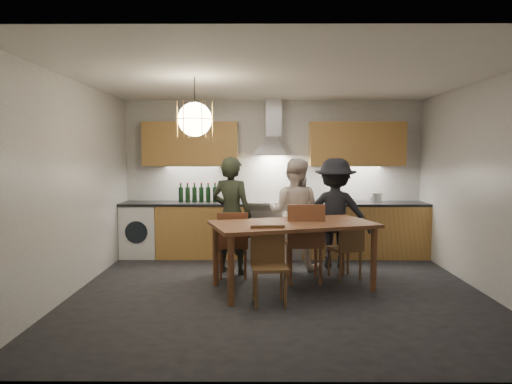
{
  "coord_description": "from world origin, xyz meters",
  "views": [
    {
      "loc": [
        -0.25,
        -5.52,
        1.69
      ],
      "look_at": [
        -0.28,
        0.4,
        1.2
      ],
      "focal_mm": 32.0,
      "sensor_mm": 36.0,
      "label": 1
    }
  ],
  "objects_px": {
    "person_right": "(335,213)",
    "stock_pot": "(375,198)",
    "person_left": "(232,215)",
    "wine_bottles": "(198,193)",
    "mixing_bowl": "(346,200)",
    "dining_table": "(293,230)",
    "chair_front": "(269,259)",
    "chair_back_left": "(233,240)",
    "person_mid": "(294,213)"
  },
  "relations": [
    {
      "from": "stock_pot",
      "to": "dining_table",
      "type": "bearing_deg",
      "value": -129.17
    },
    {
      "from": "chair_front",
      "to": "wine_bottles",
      "type": "bearing_deg",
      "value": 110.01
    },
    {
      "from": "dining_table",
      "to": "mixing_bowl",
      "type": "height_order",
      "value": "mixing_bowl"
    },
    {
      "from": "dining_table",
      "to": "mixing_bowl",
      "type": "xyz_separation_m",
      "value": [
        1.0,
        1.82,
        0.2
      ]
    },
    {
      "from": "person_mid",
      "to": "wine_bottles",
      "type": "bearing_deg",
      "value": -7.59
    },
    {
      "from": "dining_table",
      "to": "chair_front",
      "type": "xyz_separation_m",
      "value": [
        -0.32,
        -0.54,
        -0.24
      ]
    },
    {
      "from": "chair_front",
      "to": "person_left",
      "type": "relative_size",
      "value": 0.53
    },
    {
      "from": "person_right",
      "to": "stock_pot",
      "type": "distance_m",
      "value": 1.09
    },
    {
      "from": "person_right",
      "to": "mixing_bowl",
      "type": "xyz_separation_m",
      "value": [
        0.3,
        0.73,
        0.12
      ]
    },
    {
      "from": "chair_front",
      "to": "stock_pot",
      "type": "height_order",
      "value": "stock_pot"
    },
    {
      "from": "dining_table",
      "to": "stock_pot",
      "type": "relative_size",
      "value": 10.43
    },
    {
      "from": "dining_table",
      "to": "person_left",
      "type": "xyz_separation_m",
      "value": [
        -0.82,
        0.76,
        0.09
      ]
    },
    {
      "from": "chair_back_left",
      "to": "mixing_bowl",
      "type": "height_order",
      "value": "mixing_bowl"
    },
    {
      "from": "person_mid",
      "to": "person_right",
      "type": "relative_size",
      "value": 1.0
    },
    {
      "from": "stock_pot",
      "to": "person_left",
      "type": "bearing_deg",
      "value": -155.06
    },
    {
      "from": "person_mid",
      "to": "mixing_bowl",
      "type": "distance_m",
      "value": 1.18
    },
    {
      "from": "person_right",
      "to": "stock_pot",
      "type": "height_order",
      "value": "person_right"
    },
    {
      "from": "person_left",
      "to": "wine_bottles",
      "type": "bearing_deg",
      "value": -37.73
    },
    {
      "from": "stock_pot",
      "to": "wine_bottles",
      "type": "xyz_separation_m",
      "value": [
        -2.93,
        0.02,
        0.09
      ]
    },
    {
      "from": "person_right",
      "to": "stock_pot",
      "type": "bearing_deg",
      "value": -127.36
    },
    {
      "from": "person_left",
      "to": "wine_bottles",
      "type": "height_order",
      "value": "person_left"
    },
    {
      "from": "chair_back_left",
      "to": "person_left",
      "type": "distance_m",
      "value": 0.42
    },
    {
      "from": "chair_back_left",
      "to": "stock_pot",
      "type": "bearing_deg",
      "value": -150.65
    },
    {
      "from": "dining_table",
      "to": "stock_pot",
      "type": "distance_m",
      "value": 2.37
    },
    {
      "from": "person_right",
      "to": "mixing_bowl",
      "type": "relative_size",
      "value": 5.35
    },
    {
      "from": "person_left",
      "to": "person_right",
      "type": "xyz_separation_m",
      "value": [
        1.52,
        0.34,
        -0.01
      ]
    },
    {
      "from": "dining_table",
      "to": "mixing_bowl",
      "type": "bearing_deg",
      "value": 43.71
    },
    {
      "from": "chair_back_left",
      "to": "dining_table",
      "type": "bearing_deg",
      "value": 147.36
    },
    {
      "from": "mixing_bowl",
      "to": "wine_bottles",
      "type": "distance_m",
      "value": 2.44
    },
    {
      "from": "dining_table",
      "to": "chair_front",
      "type": "bearing_deg",
      "value": -137.95
    },
    {
      "from": "person_mid",
      "to": "chair_front",
      "type": "bearing_deg",
      "value": 94.54
    },
    {
      "from": "person_mid",
      "to": "wine_bottles",
      "type": "xyz_separation_m",
      "value": [
        -1.54,
        0.77,
        0.25
      ]
    },
    {
      "from": "stock_pot",
      "to": "wine_bottles",
      "type": "distance_m",
      "value": 2.93
    },
    {
      "from": "dining_table",
      "to": "person_left",
      "type": "relative_size",
      "value": 1.32
    },
    {
      "from": "chair_back_left",
      "to": "stock_pot",
      "type": "xyz_separation_m",
      "value": [
        2.27,
        1.36,
        0.45
      ]
    },
    {
      "from": "mixing_bowl",
      "to": "stock_pot",
      "type": "xyz_separation_m",
      "value": [
        0.49,
        0.01,
        0.04
      ]
    },
    {
      "from": "person_left",
      "to": "stock_pot",
      "type": "relative_size",
      "value": 7.89
    },
    {
      "from": "chair_front",
      "to": "person_left",
      "type": "distance_m",
      "value": 1.43
    },
    {
      "from": "mixing_bowl",
      "to": "wine_bottles",
      "type": "bearing_deg",
      "value": 179.4
    },
    {
      "from": "chair_back_left",
      "to": "wine_bottles",
      "type": "height_order",
      "value": "wine_bottles"
    },
    {
      "from": "chair_front",
      "to": "stock_pot",
      "type": "distance_m",
      "value": 3.02
    },
    {
      "from": "wine_bottles",
      "to": "mixing_bowl",
      "type": "bearing_deg",
      "value": -0.6
    },
    {
      "from": "chair_back_left",
      "to": "person_mid",
      "type": "bearing_deg",
      "value": -147.13
    },
    {
      "from": "dining_table",
      "to": "chair_back_left",
      "type": "relative_size",
      "value": 2.4
    },
    {
      "from": "mixing_bowl",
      "to": "person_left",
      "type": "bearing_deg",
      "value": -149.68
    },
    {
      "from": "mixing_bowl",
      "to": "chair_front",
      "type": "bearing_deg",
      "value": -119.22
    },
    {
      "from": "person_left",
      "to": "person_mid",
      "type": "distance_m",
      "value": 0.97
    },
    {
      "from": "chair_back_left",
      "to": "wine_bottles",
      "type": "xyz_separation_m",
      "value": [
        -0.65,
        1.38,
        0.54
      ]
    },
    {
      "from": "chair_front",
      "to": "person_mid",
      "type": "bearing_deg",
      "value": 70.4
    },
    {
      "from": "wine_bottles",
      "to": "person_left",
      "type": "bearing_deg",
      "value": -60.38
    }
  ]
}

